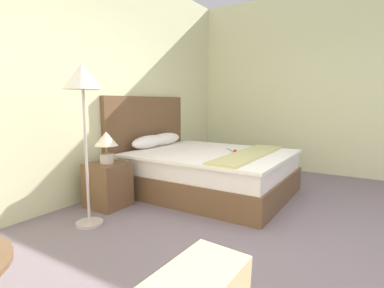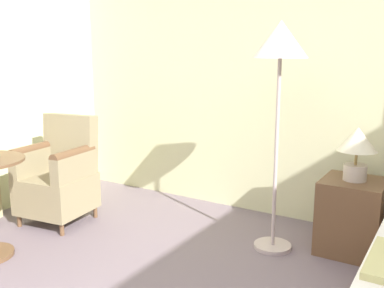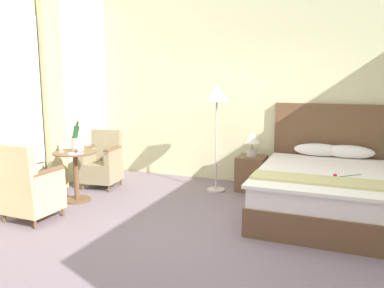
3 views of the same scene
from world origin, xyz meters
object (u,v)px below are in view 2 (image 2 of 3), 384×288
at_px(nightstand, 352,216).
at_px(armchair_by_window, 59,177).
at_px(bedside_lamp, 357,146).
at_px(floor_lamp_brass, 280,55).

bearing_deg(nightstand, armchair_by_window, -162.84).
bearing_deg(nightstand, bedside_lamp, 180.00).
relative_size(floor_lamp_brass, armchair_by_window, 1.80).
bearing_deg(nightstand, floor_lamp_brass, -152.73).
height_order(nightstand, floor_lamp_brass, floor_lamp_brass).
bearing_deg(bedside_lamp, nightstand, 0.00).
bearing_deg(floor_lamp_brass, bedside_lamp, 27.27).
distance_m(bedside_lamp, floor_lamp_brass, 0.84).
relative_size(nightstand, floor_lamp_brass, 0.33).
bearing_deg(armchair_by_window, floor_lamp_brass, 14.09).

